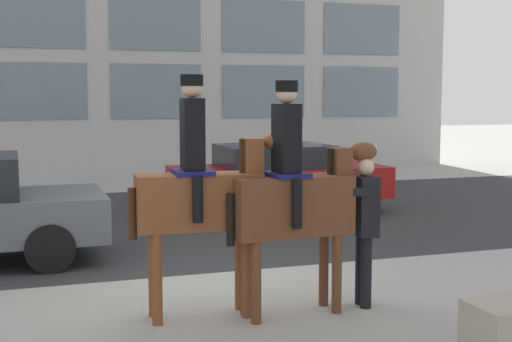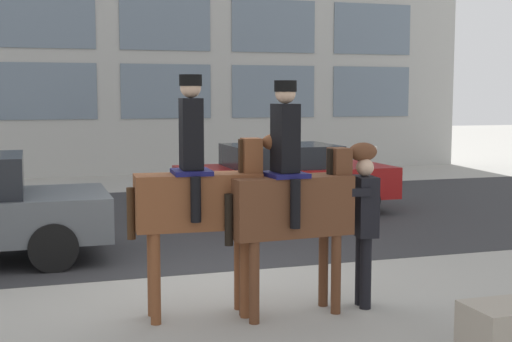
{
  "view_description": "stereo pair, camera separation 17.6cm",
  "coord_description": "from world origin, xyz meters",
  "px_view_note": "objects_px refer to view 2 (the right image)",
  "views": [
    {
      "loc": [
        -2.41,
        -8.65,
        2.41
      ],
      "look_at": [
        0.24,
        -0.85,
        1.53
      ],
      "focal_mm": 50.0,
      "sensor_mm": 36.0,
      "label": 1
    },
    {
      "loc": [
        -2.24,
        -8.71,
        2.41
      ],
      "look_at": [
        0.24,
        -0.85,
        1.53
      ],
      "focal_mm": 50.0,
      "sensor_mm": 36.0,
      "label": 2
    }
  ],
  "objects_px": {
    "street_car_far_lane": "(284,177)",
    "mounted_horse_lead": "(201,193)",
    "mounted_horse_companion": "(294,198)",
    "pedestrian_bystander": "(363,221)"
  },
  "relations": [
    {
      "from": "mounted_horse_lead",
      "to": "street_car_far_lane",
      "type": "height_order",
      "value": "mounted_horse_lead"
    },
    {
      "from": "mounted_horse_companion",
      "to": "street_car_far_lane",
      "type": "height_order",
      "value": "mounted_horse_companion"
    },
    {
      "from": "pedestrian_bystander",
      "to": "street_car_far_lane",
      "type": "xyz_separation_m",
      "value": [
        1.35,
        6.36,
        -0.25
      ]
    },
    {
      "from": "mounted_horse_companion",
      "to": "pedestrian_bystander",
      "type": "xyz_separation_m",
      "value": [
        0.84,
        0.01,
        -0.3
      ]
    },
    {
      "from": "pedestrian_bystander",
      "to": "street_car_far_lane",
      "type": "height_order",
      "value": "pedestrian_bystander"
    },
    {
      "from": "mounted_horse_lead",
      "to": "pedestrian_bystander",
      "type": "height_order",
      "value": "mounted_horse_lead"
    },
    {
      "from": "mounted_horse_companion",
      "to": "street_car_far_lane",
      "type": "bearing_deg",
      "value": 67.21
    },
    {
      "from": "street_car_far_lane",
      "to": "mounted_horse_lead",
      "type": "bearing_deg",
      "value": -117.26
    },
    {
      "from": "mounted_horse_companion",
      "to": "street_car_far_lane",
      "type": "xyz_separation_m",
      "value": [
        2.19,
        6.38,
        -0.55
      ]
    },
    {
      "from": "mounted_horse_lead",
      "to": "mounted_horse_companion",
      "type": "bearing_deg",
      "value": -9.55
    }
  ]
}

